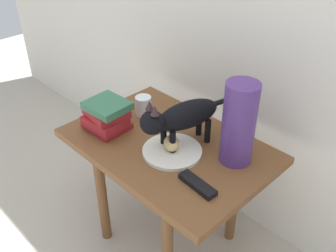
# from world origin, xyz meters

# --- Properties ---
(ground_plane) EXTENTS (6.00, 6.00, 0.00)m
(ground_plane) POSITION_xyz_m (0.00, 0.00, 0.00)
(ground_plane) COLOR #B2A899
(side_table) EXTENTS (0.80, 0.54, 0.54)m
(side_table) POSITION_xyz_m (0.00, 0.00, 0.47)
(side_table) COLOR brown
(side_table) RESTS_ON ground
(plate) EXTENTS (0.23, 0.23, 0.01)m
(plate) POSITION_xyz_m (0.06, -0.03, 0.55)
(plate) COLOR silver
(plate) RESTS_ON side_table
(bread_roll) EXTENTS (0.10, 0.10, 0.05)m
(bread_roll) POSITION_xyz_m (0.05, -0.03, 0.58)
(bread_roll) COLOR #E0BC7A
(bread_roll) RESTS_ON plate
(cat) EXTENTS (0.16, 0.47, 0.23)m
(cat) POSITION_xyz_m (0.05, 0.02, 0.68)
(cat) COLOR black
(cat) RESTS_ON side_table
(book_stack) EXTENTS (0.19, 0.16, 0.13)m
(book_stack) POSITION_xyz_m (-0.24, -0.11, 0.61)
(book_stack) COLOR maroon
(book_stack) RESTS_ON side_table
(green_vase) EXTENTS (0.12, 0.12, 0.32)m
(green_vase) POSITION_xyz_m (0.25, 0.10, 0.70)
(green_vase) COLOR #4C2D72
(green_vase) RESTS_ON side_table
(candle_jar) EXTENTS (0.07, 0.07, 0.08)m
(candle_jar) POSITION_xyz_m (-0.23, 0.08, 0.58)
(candle_jar) COLOR silver
(candle_jar) RESTS_ON side_table
(tv_remote) EXTENTS (0.15, 0.06, 0.02)m
(tv_remote) POSITION_xyz_m (0.25, -0.11, 0.55)
(tv_remote) COLOR black
(tv_remote) RESTS_ON side_table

